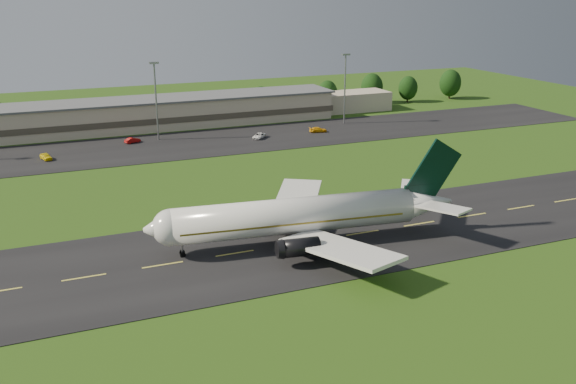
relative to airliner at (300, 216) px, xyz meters
name	(u,v)px	position (x,y,z in m)	size (l,w,h in m)	color
ground	(235,254)	(-10.68, 0.10, -4.66)	(360.00, 360.00, 0.00)	#234812
taxiway	(235,254)	(-10.68, 0.10, -4.61)	(220.00, 30.00, 0.10)	black
apron	(145,148)	(-10.68, 72.10, -4.61)	(260.00, 30.00, 0.10)	black
airliner	(300,216)	(0.00, 0.00, 0.00)	(51.19, 41.87, 15.57)	white
terminal	(151,114)	(-4.28, 96.29, -0.67)	(145.00, 16.00, 8.40)	#C7B298
light_mast_centre	(156,92)	(-5.68, 80.10, 8.08)	(2.40, 1.20, 20.35)	gray
light_mast_east	(345,80)	(49.32, 80.10, 8.08)	(2.40, 1.20, 20.35)	gray
tree_line	(243,98)	(26.81, 106.04, 0.50)	(197.36, 10.42, 10.60)	black
service_vehicle_a	(46,156)	(-34.19, 69.62, -3.81)	(1.77, 4.41, 1.50)	yellow
service_vehicle_b	(133,140)	(-12.65, 78.89, -3.88)	(1.45, 4.15, 1.37)	#9D0B0A
service_vehicle_c	(259,136)	(19.35, 71.17, -3.86)	(2.32, 5.02, 1.40)	white
service_vehicle_d	(318,130)	(37.03, 71.90, -3.85)	(1.99, 4.90, 1.42)	#E8A30D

